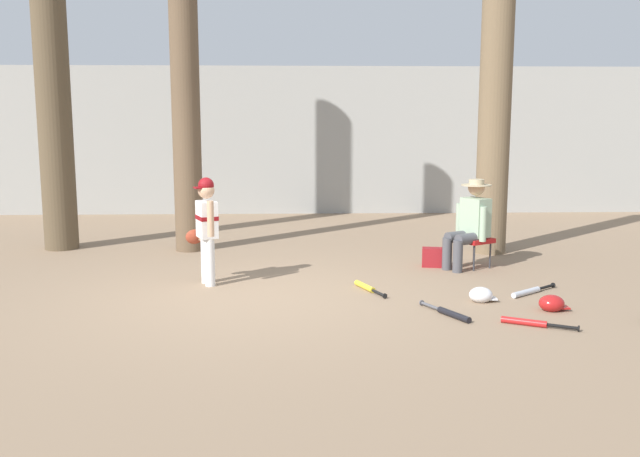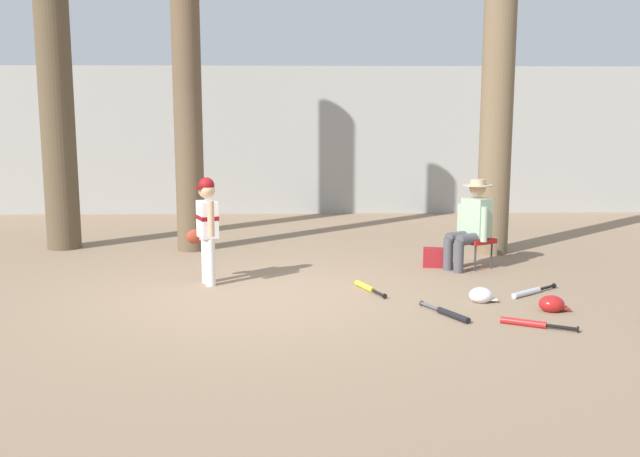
# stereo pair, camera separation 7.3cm
# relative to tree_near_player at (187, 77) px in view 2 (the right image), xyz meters

# --- Properties ---
(ground_plane) EXTENTS (60.00, 60.00, 0.00)m
(ground_plane) POSITION_rel_tree_near_player_xyz_m (1.19, -2.92, -2.61)
(ground_plane) COLOR #897056
(concrete_back_wall) EXTENTS (18.00, 0.36, 3.10)m
(concrete_back_wall) POSITION_rel_tree_near_player_xyz_m (1.19, 4.32, -1.06)
(concrete_back_wall) COLOR #9E9E99
(concrete_back_wall) RESTS_ON ground
(tree_near_player) EXTENTS (0.65, 0.65, 5.88)m
(tree_near_player) POSITION_rel_tree_near_player_xyz_m (0.00, 0.00, 0.00)
(tree_near_player) COLOR brown
(tree_near_player) RESTS_ON ground
(tree_behind_spectator) EXTENTS (0.73, 0.73, 4.67)m
(tree_behind_spectator) POSITION_rel_tree_near_player_xyz_m (4.56, -0.35, -0.64)
(tree_behind_spectator) COLOR brown
(tree_behind_spectator) RESTS_ON ground
(young_ballplayer) EXTENTS (0.46, 0.55, 1.31)m
(young_ballplayer) POSITION_rel_tree_near_player_xyz_m (0.55, -2.25, -1.86)
(young_ballplayer) COLOR white
(young_ballplayer) RESTS_ON ground
(folding_stool) EXTENTS (0.55, 0.55, 0.41)m
(folding_stool) POSITION_rel_tree_near_player_xyz_m (4.04, -1.42, -2.24)
(folding_stool) COLOR red
(folding_stool) RESTS_ON ground
(seated_spectator) EXTENTS (0.66, 0.57, 1.20)m
(seated_spectator) POSITION_rel_tree_near_player_xyz_m (3.96, -1.47, -1.97)
(seated_spectator) COLOR #47474C
(seated_spectator) RESTS_ON ground
(handbag_beside_stool) EXTENTS (0.37, 0.24, 0.26)m
(handbag_beside_stool) POSITION_rel_tree_near_player_xyz_m (3.52, -1.35, -2.48)
(handbag_beside_stool) COLOR maroon
(handbag_beside_stool) RESTS_ON ground
(tree_far_left) EXTENTS (0.69, 0.69, 6.94)m
(tree_far_left) POSITION_rel_tree_near_player_xyz_m (-2.01, 0.21, 0.53)
(tree_far_left) COLOR brown
(tree_far_left) RESTS_ON ground
(bat_yellow_trainer) EXTENTS (0.32, 0.68, 0.07)m
(bat_yellow_trainer) POSITION_rel_tree_near_player_xyz_m (2.46, -2.62, -2.57)
(bat_yellow_trainer) COLOR yellow
(bat_yellow_trainer) RESTS_ON ground
(bat_red_barrel) EXTENTS (0.67, 0.39, 0.07)m
(bat_red_barrel) POSITION_rel_tree_near_player_xyz_m (3.90, -4.10, -2.57)
(bat_red_barrel) COLOR red
(bat_red_barrel) RESTS_ON ground
(bat_aluminum_silver) EXTENTS (0.67, 0.53, 0.07)m
(bat_aluminum_silver) POSITION_rel_tree_near_player_xyz_m (4.31, -2.89, -2.57)
(bat_aluminum_silver) COLOR #B7BCC6
(bat_aluminum_silver) RESTS_ON ground
(bat_black_composite) EXTENTS (0.40, 0.71, 0.07)m
(bat_black_composite) POSITION_rel_tree_near_player_xyz_m (3.20, -3.75, -2.57)
(bat_black_composite) COLOR black
(bat_black_composite) RESTS_ON ground
(batting_helmet_red) EXTENTS (0.31, 0.24, 0.18)m
(batting_helmet_red) POSITION_rel_tree_near_player_xyz_m (4.31, -3.57, -2.53)
(batting_helmet_red) COLOR #A81919
(batting_helmet_red) RESTS_ON ground
(batting_helmet_white) EXTENTS (0.30, 0.23, 0.18)m
(batting_helmet_white) POSITION_rel_tree_near_player_xyz_m (3.66, -3.19, -2.53)
(batting_helmet_white) COLOR silver
(batting_helmet_white) RESTS_ON ground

